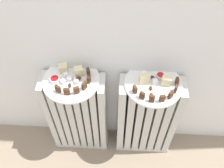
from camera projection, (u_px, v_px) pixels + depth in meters
The scene contains 35 objects.
radiator_left at pixel (78, 115), 1.47m from camera, with size 0.34×0.13×0.62m.
radiator_right at pixel (146, 119), 1.45m from camera, with size 0.34×0.13×0.62m.
plate_left at pixel (71, 80), 1.22m from camera, with size 0.28×0.28×0.01m, color white.
plate_right at pixel (153, 84), 1.20m from camera, with size 0.28×0.28×0.01m, color white.
dark_cake_slice_left_0 at pixel (58, 89), 1.15m from camera, with size 0.03×0.01×0.04m, color #472B19.
dark_cake_slice_left_1 at pixel (67, 92), 1.14m from camera, with size 0.03×0.01×0.04m, color #472B19.
dark_cake_slice_left_2 at pixel (76, 90), 1.14m from camera, with size 0.03×0.01×0.04m, color #472B19.
dark_cake_slice_left_3 at pixel (84, 86), 1.16m from camera, with size 0.03×0.01×0.04m, color #472B19.
dark_cake_slice_left_4 at pixel (89, 79), 1.19m from camera, with size 0.03×0.01×0.04m, color #472B19.
dark_cake_slice_left_5 at pixel (88, 72), 1.22m from camera, with size 0.03×0.01×0.04m, color #472B19.
marble_cake_slice_left_0 at pixel (79, 71), 1.22m from camera, with size 0.04×0.04×0.04m, color beige.
marble_cake_slice_left_1 at pixel (63, 68), 1.23m from camera, with size 0.04×0.04×0.04m, color beige.
turkish_delight_left_0 at pixel (70, 79), 1.20m from camera, with size 0.02×0.02×0.02m, color white.
turkish_delight_left_1 at pixel (63, 82), 1.19m from camera, with size 0.02×0.02×0.02m, color white.
turkish_delight_left_2 at pixel (76, 82), 1.19m from camera, with size 0.02×0.02×0.02m, color white.
turkish_delight_left_3 at pixel (66, 75), 1.22m from camera, with size 0.02×0.02×0.02m, color white.
medjool_date_left_0 at pixel (70, 85), 1.18m from camera, with size 0.02×0.01×0.02m, color #4C2814.
medjool_date_left_1 at pixel (79, 78), 1.21m from camera, with size 0.03×0.02×0.02m, color #4C2814.
jam_bowl_left at pixel (55, 80), 1.19m from camera, with size 0.05×0.05×0.03m.
dark_cake_slice_right_0 at pixel (135, 89), 1.15m from camera, with size 0.02×0.01×0.04m, color #472B19.
dark_cake_slice_right_1 at pixel (142, 95), 1.13m from camera, with size 0.02×0.01×0.04m, color #472B19.
dark_cake_slice_right_2 at pixel (152, 99), 1.11m from camera, with size 0.02×0.01×0.04m, color #472B19.
dark_cake_slice_right_3 at pixel (162, 99), 1.12m from camera, with size 0.02×0.01×0.04m, color #472B19.
dark_cake_slice_right_4 at pixel (171, 95), 1.13m from camera, with size 0.02×0.01×0.04m, color #472B19.
dark_cake_slice_right_5 at pixel (176, 89), 1.15m from camera, with size 0.02×0.01×0.04m, color #472B19.
dark_cake_slice_right_6 at pixel (177, 81), 1.18m from camera, with size 0.02×0.01×0.04m, color #472B19.
marble_cake_slice_right_0 at pixel (167, 81), 1.18m from camera, with size 0.05×0.03×0.05m, color beige.
marble_cake_slice_right_1 at pixel (144, 79), 1.18m from camera, with size 0.05×0.03×0.05m, color beige.
turkish_delight_right_0 at pixel (155, 82), 1.19m from camera, with size 0.02×0.02×0.02m, color white.
turkish_delight_right_1 at pixel (144, 74), 1.22m from camera, with size 0.02×0.02×0.02m, color white.
medjool_date_right_0 at pixel (151, 95), 1.14m from camera, with size 0.03×0.02×0.02m, color #4C2814.
medjool_date_right_1 at pixel (151, 88), 1.17m from camera, with size 0.02×0.02×0.02m, color #4C2814.
medjool_date_right_2 at pixel (153, 77), 1.21m from camera, with size 0.02×0.02×0.01m, color #4C2814.
jam_bowl_right at pixel (160, 76), 1.21m from camera, with size 0.04×0.04×0.03m.
fork at pixel (160, 92), 1.16m from camera, with size 0.03×0.09×0.00m.
Camera 1 is at (0.04, -0.49, 1.56)m, focal length 40.06 mm.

